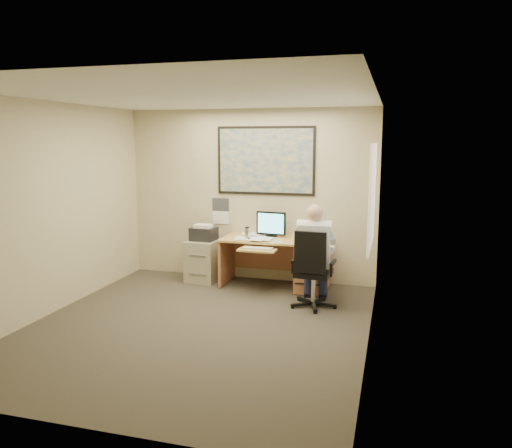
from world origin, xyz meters
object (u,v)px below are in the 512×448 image
(desk, at_px, (297,259))
(person, at_px, (314,256))
(filing_cabinet, at_px, (204,256))
(office_chair, at_px, (313,285))

(desk, bearing_deg, person, -63.21)
(filing_cabinet, relative_size, person, 0.66)
(desk, height_order, filing_cabinet, desk)
(person, bearing_deg, filing_cabinet, 153.41)
(office_chair, relative_size, person, 0.77)
(filing_cabinet, xyz_separation_m, person, (1.88, -0.78, 0.30))
(filing_cabinet, xyz_separation_m, office_chair, (1.88, -0.86, -0.08))
(filing_cabinet, height_order, office_chair, office_chair)
(filing_cabinet, bearing_deg, person, -19.25)
(filing_cabinet, bearing_deg, desk, 2.46)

